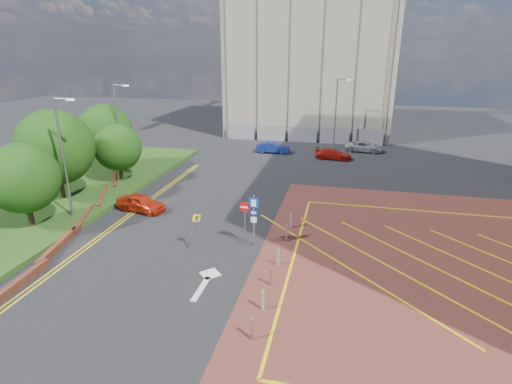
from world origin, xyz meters
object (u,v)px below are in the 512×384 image
(lamp_left_far, at_px, (119,126))
(warning_sign, at_px, (195,227))
(car_red_back, at_px, (333,154))
(car_silver_back, at_px, (364,147))
(lamp_back, at_px, (336,111))
(lamp_left_near, at_px, (63,154))
(car_blue_back, at_px, (273,147))
(sign_cluster, at_px, (250,215))
(tree_a, at_px, (23,178))
(tree_c, at_px, (118,148))
(tree_d, at_px, (105,132))
(tree_b, at_px, (55,148))
(car_red_left, at_px, (141,203))

(lamp_left_far, bearing_deg, warning_sign, -46.12)
(car_red_back, distance_m, car_silver_back, 5.34)
(lamp_left_far, relative_size, lamp_back, 1.00)
(lamp_left_near, height_order, car_blue_back, lamp_left_near)
(warning_sign, relative_size, car_silver_back, 0.53)
(sign_cluster, relative_size, car_silver_back, 0.76)
(tree_a, xyz_separation_m, car_blue_back, (11.43, 23.77, -2.88))
(car_silver_back, bearing_deg, warning_sign, 165.59)
(car_red_back, bearing_deg, tree_c, 131.08)
(car_red_back, bearing_deg, lamp_back, 7.14)
(tree_d, distance_m, car_red_back, 22.98)
(lamp_left_far, xyz_separation_m, car_silver_back, (21.91, 14.64, -4.07))
(sign_cluster, height_order, car_blue_back, sign_cluster)
(lamp_left_far, xyz_separation_m, car_red_back, (18.61, 10.43, -4.10))
(warning_sign, bearing_deg, tree_a, 179.17)
(tree_b, relative_size, warning_sign, 3.01)
(lamp_back, bearing_deg, car_red_left, -118.59)
(tree_d, xyz_separation_m, warning_sign, (13.78, -13.16, -2.44))
(tree_a, distance_m, car_silver_back, 34.35)
(sign_cluster, bearing_deg, tree_c, 146.84)
(lamp_left_near, relative_size, sign_cluster, 2.50)
(lamp_left_far, height_order, lamp_back, lamp_left_far)
(tree_b, relative_size, lamp_left_far, 0.84)
(lamp_left_far, height_order, car_red_back, lamp_left_far)
(sign_cluster, relative_size, car_blue_back, 0.85)
(car_red_left, bearing_deg, tree_b, 96.39)
(lamp_left_near, relative_size, car_silver_back, 1.89)
(tree_a, distance_m, car_red_back, 29.03)
(lamp_left_near, relative_size, car_blue_back, 2.12)
(car_red_back, bearing_deg, lamp_left_far, 125.25)
(lamp_left_far, distance_m, car_silver_back, 26.66)
(warning_sign, bearing_deg, tree_b, 157.99)
(tree_d, relative_size, car_blue_back, 1.61)
(lamp_back, height_order, warning_sign, lamp_back)
(tree_d, height_order, lamp_back, lamp_back)
(tree_a, height_order, lamp_left_near, lamp_left_near)
(lamp_left_far, height_order, car_blue_back, lamp_left_far)
(car_red_left, distance_m, car_silver_back, 27.40)
(tree_d, distance_m, car_silver_back, 27.79)
(sign_cluster, bearing_deg, car_silver_back, 74.35)
(tree_c, xyz_separation_m, tree_d, (-3.00, 3.00, 0.68))
(lamp_left_near, relative_size, car_red_left, 2.20)
(tree_b, distance_m, tree_d, 8.07)
(tree_a, distance_m, lamp_left_far, 12.06)
(tree_b, height_order, lamp_back, lamp_back)
(tree_d, xyz_separation_m, car_red_left, (7.79, -8.46, -3.25))
(tree_d, xyz_separation_m, lamp_back, (20.58, 15.00, 0.49))
(tree_a, distance_m, tree_b, 5.27)
(car_red_left, height_order, car_red_back, car_red_left)
(tree_c, bearing_deg, lamp_left_far, 114.71)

